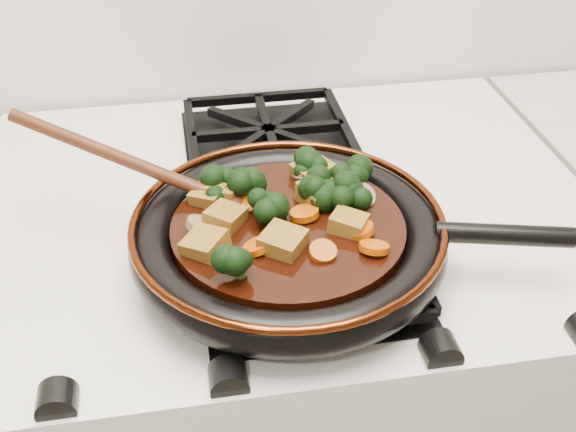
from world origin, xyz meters
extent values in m
cylinder|color=black|center=(-0.02, 1.56, 0.93)|extent=(0.30, 0.30, 0.01)
torus|color=black|center=(-0.02, 1.56, 0.94)|extent=(0.33, 0.33, 0.04)
torus|color=#4D1E0B|center=(-0.02, 1.56, 0.96)|extent=(0.33, 0.33, 0.01)
cylinder|color=black|center=(0.20, 1.51, 0.96)|extent=(0.14, 0.06, 0.02)
cylinder|color=black|center=(-0.02, 1.56, 0.95)|extent=(0.24, 0.24, 0.02)
cube|color=brown|center=(-0.08, 1.57, 0.97)|extent=(0.05, 0.05, 0.03)
cube|color=brown|center=(-0.03, 1.52, 0.97)|extent=(0.06, 0.06, 0.02)
cube|color=brown|center=(0.04, 1.54, 0.97)|extent=(0.05, 0.05, 0.02)
cube|color=brown|center=(-0.11, 1.53, 0.97)|extent=(0.05, 0.05, 0.03)
cube|color=brown|center=(0.02, 1.64, 0.97)|extent=(0.05, 0.05, 0.03)
cube|color=brown|center=(-0.08, 1.62, 0.97)|extent=(0.05, 0.05, 0.02)
cube|color=brown|center=(-0.10, 1.62, 0.97)|extent=(0.05, 0.05, 0.03)
cube|color=brown|center=(0.02, 1.60, 0.97)|extent=(0.06, 0.05, 0.03)
cylinder|color=#A54104|center=(0.01, 1.50, 0.96)|extent=(0.03, 0.03, 0.02)
cylinder|color=#A54104|center=(-0.06, 1.60, 0.96)|extent=(0.03, 0.03, 0.02)
cylinder|color=#A54104|center=(0.05, 1.53, 0.96)|extent=(0.03, 0.03, 0.02)
cylinder|color=#A54104|center=(-0.06, 1.52, 0.96)|extent=(0.03, 0.03, 0.02)
cylinder|color=#A54104|center=(0.06, 1.50, 0.96)|extent=(0.03, 0.03, 0.02)
cylinder|color=#A54104|center=(0.00, 1.57, 0.96)|extent=(0.03, 0.03, 0.02)
cylinder|color=brown|center=(-0.06, 1.64, 0.97)|extent=(0.04, 0.04, 0.03)
cylinder|color=brown|center=(0.02, 1.64, 0.97)|extent=(0.05, 0.05, 0.02)
cylinder|color=brown|center=(0.06, 1.59, 0.97)|extent=(0.05, 0.05, 0.02)
cylinder|color=brown|center=(-0.11, 1.56, 0.97)|extent=(0.04, 0.04, 0.02)
ellipsoid|color=#431D0E|center=(-0.08, 1.62, 0.96)|extent=(0.07, 0.06, 0.02)
cylinder|color=#431D0E|center=(-0.19, 1.66, 1.00)|extent=(0.02, 0.02, 0.25)
camera|label=1|loc=(-0.12, 0.96, 1.40)|focal=45.00mm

